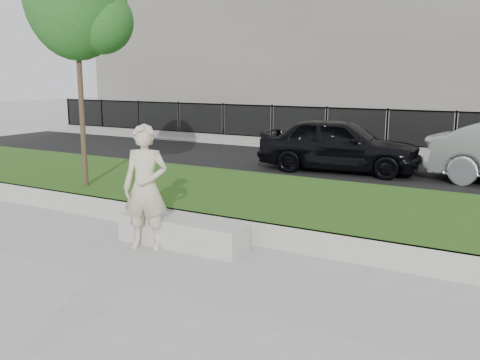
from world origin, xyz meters
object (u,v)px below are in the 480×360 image
Objects in this scene: book at (148,215)px; stone_bench at (182,233)px; car_dark at (339,144)px; man at (146,188)px.

stone_bench is at bearing -6.12° from book.
car_dark is (-0.09, 7.64, 0.58)m from stone_bench.
car_dark is (0.50, 7.78, 0.34)m from book.
man reaches higher than book.
stone_bench is 8.92× the size of book.
book reaches higher than stone_bench.
man is 8.01m from car_dark.
book is 7.80m from car_dark.
man is at bearing 171.50° from car_dark.
man reaches higher than car_dark.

